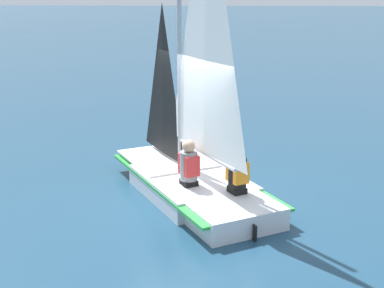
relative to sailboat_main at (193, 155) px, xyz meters
The scene contains 4 objects.
ground_plane 0.76m from the sailboat_main, 30.92° to the left, with size 260.00×260.00×0.00m, color navy.
sailboat_main is the anchor object (origin of this frame).
sailor_helm 0.46m from the sailboat_main, behind, with size 0.43×0.41×1.16m.
sailor_crew 1.09m from the sailboat_main, 132.97° to the right, with size 0.43×0.41×1.16m.
Camera 1 is at (-9.09, -0.72, 3.58)m, focal length 50.00 mm.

